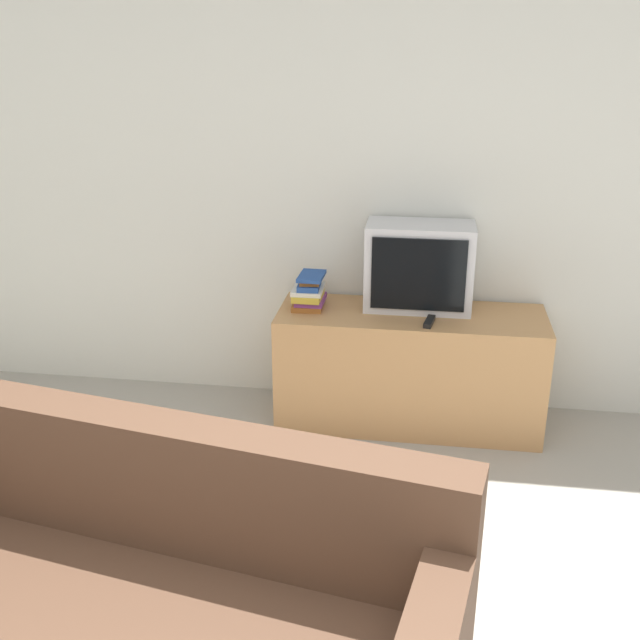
{
  "coord_description": "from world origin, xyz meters",
  "views": [
    {
      "loc": [
        0.27,
        -0.94,
        2.01
      ],
      "look_at": [
        -0.18,
        2.17,
        0.79
      ],
      "focal_mm": 42.0,
      "sensor_mm": 36.0,
      "label": 1
    }
  ],
  "objects_px": {
    "television": "(419,266)",
    "remote_on_stand": "(429,322)",
    "tv_stand": "(409,368)",
    "book_stack": "(309,292)"
  },
  "relations": [
    {
      "from": "television",
      "to": "tv_stand",
      "type": "bearing_deg",
      "value": -104.12
    },
    {
      "from": "television",
      "to": "remote_on_stand",
      "type": "distance_m",
      "value": 0.32
    },
    {
      "from": "book_stack",
      "to": "remote_on_stand",
      "type": "relative_size",
      "value": 1.52
    },
    {
      "from": "tv_stand",
      "to": "television",
      "type": "height_order",
      "value": "television"
    },
    {
      "from": "television",
      "to": "remote_on_stand",
      "type": "height_order",
      "value": "television"
    },
    {
      "from": "tv_stand",
      "to": "remote_on_stand",
      "type": "xyz_separation_m",
      "value": [
        0.09,
        -0.14,
        0.33
      ]
    },
    {
      "from": "television",
      "to": "book_stack",
      "type": "bearing_deg",
      "value": -171.39
    },
    {
      "from": "tv_stand",
      "to": "remote_on_stand",
      "type": "bearing_deg",
      "value": -55.95
    },
    {
      "from": "tv_stand",
      "to": "television",
      "type": "bearing_deg",
      "value": 75.88
    },
    {
      "from": "book_stack",
      "to": "remote_on_stand",
      "type": "height_order",
      "value": "book_stack"
    }
  ]
}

